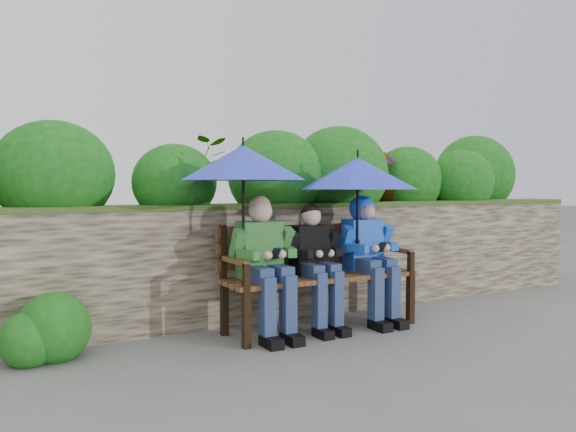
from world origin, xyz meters
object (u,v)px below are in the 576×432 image
boy_left (265,259)px  umbrella_right (358,173)px  boy_right (368,247)px  park_bench (316,268)px  boy_middle (315,259)px  umbrella_left (243,163)px

boy_left → umbrella_right: bearing=-0.1°
boy_left → boy_right: boy_left is taller
park_bench → umbrella_right: 0.88m
boy_middle → boy_right: 0.55m
boy_middle → boy_right: (0.54, 0.01, 0.07)m
umbrella_left → park_bench: bearing=3.0°
umbrella_left → boy_left: bearing=-13.9°
boy_middle → umbrella_left: 1.00m
umbrella_left → umbrella_right: size_ratio=0.99×
boy_left → umbrella_right: (0.88, -0.00, 0.68)m
umbrella_left → boy_right: bearing=-1.3°
boy_left → umbrella_left: 0.76m
park_bench → umbrella_right: umbrella_right is taller
boy_right → boy_left: bearing=-179.2°
park_bench → boy_left: (-0.52, -0.08, 0.12)m
park_bench → umbrella_left: size_ratio=1.68×
boy_left → umbrella_left: size_ratio=1.12×
umbrella_left → umbrella_right: umbrella_left is taller
park_bench → boy_right: size_ratio=1.51×
umbrella_right → boy_middle: bearing=178.9°
umbrella_left → umbrella_right: (1.05, -0.04, -0.07)m
park_bench → umbrella_left: umbrella_left is taller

